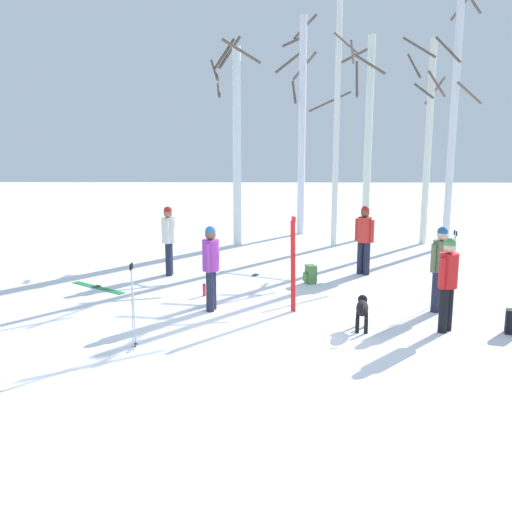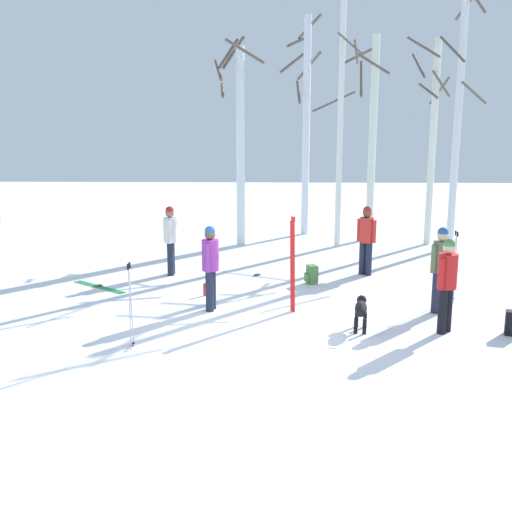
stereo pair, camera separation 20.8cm
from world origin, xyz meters
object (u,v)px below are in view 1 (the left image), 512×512
person_3 (211,263)px  water_bottle_0 (204,290)px  person_4 (364,236)px  ski_pair_planted_0 (293,265)px  birch_tree_5 (428,137)px  ski_poles_1 (133,304)px  person_2 (169,236)px  birch_tree_3 (337,124)px  dog (362,309)px  birch_tree_2 (301,122)px  person_0 (441,263)px  birch_tree_6 (454,119)px  backpack_1 (310,274)px  person_1 (448,279)px  birch_tree_1 (236,139)px  ski_poles_0 (453,263)px  ski_pair_lying_0 (254,275)px  birch_tree_4 (367,135)px  ski_pair_lying_1 (98,287)px

person_3 → water_bottle_0: 1.37m
person_4 → ski_pair_planted_0: size_ratio=0.89×
person_3 → person_4: (3.54, 3.11, 0.00)m
person_4 → birch_tree_5: birch_tree_5 is taller
ski_poles_1 → person_2: bearing=92.2°
birch_tree_3 → dog: bearing=-92.7°
water_bottle_0 → birch_tree_5: 9.35m
ski_pair_planted_0 → birch_tree_2: birch_tree_2 is taller
person_0 → birch_tree_5: 7.74m
birch_tree_2 → birch_tree_6: birch_tree_6 is taller
ski_pair_planted_0 → birch_tree_3: bearing=77.0°
backpack_1 → birch_tree_3: 5.91m
ski_poles_1 → backpack_1: ski_poles_1 is taller
person_1 → birch_tree_1: 9.46m
birch_tree_3 → person_4: bearing=-85.0°
birch_tree_6 → backpack_1: bearing=-135.3°
water_bottle_0 → birch_tree_2: bearing=72.3°
person_2 → ski_poles_0: bearing=-19.0°
person_0 → water_bottle_0: (-4.79, 1.07, -0.85)m
dog → ski_poles_0: 2.96m
ski_pair_lying_0 → birch_tree_6: size_ratio=0.23×
birch_tree_3 → birch_tree_4: (1.13, 1.23, -0.34)m
ski_poles_0 → person_1: bearing=-109.6°
birch_tree_5 → person_1: bearing=-101.4°
ski_pair_planted_0 → person_2: bearing=134.0°
water_bottle_0 → ski_pair_planted_0: bearing=-30.3°
person_3 → birch_tree_3: birch_tree_3 is taller
ski_poles_0 → birch_tree_6: size_ratio=0.19×
ski_poles_1 → birch_tree_2: bearing=73.2°
ski_pair_lying_1 → water_bottle_0: 2.59m
person_0 → dog: bearing=-146.6°
person_3 → ski_pair_planted_0: bearing=-1.8°
birch_tree_3 → water_bottle_0: bearing=-120.9°
ski_pair_lying_1 → birch_tree_4: size_ratio=0.23×
person_0 → ski_poles_0: bearing=58.0°
backpack_1 → birch_tree_5: size_ratio=0.07×
person_3 → ski_poles_0: 5.11m
person_1 → ski_poles_1: bearing=-169.7°
birch_tree_2 → birch_tree_1: bearing=-135.6°
person_2 → water_bottle_0: size_ratio=6.22×
person_0 → ski_poles_0: person_0 is taller
ski_poles_1 → birch_tree_4: 11.91m
person_1 → birch_tree_5: 8.93m
ski_pair_lying_0 → ski_poles_0: size_ratio=1.18×
person_0 → birch_tree_2: birch_tree_2 is taller
person_0 → birch_tree_2: (-2.24, 9.04, 2.79)m
ski_pair_lying_0 → birch_tree_5: (5.23, 4.31, 3.29)m
person_3 → person_4: size_ratio=1.00×
birch_tree_1 → ski_poles_0: bearing=-51.8°
ski_poles_0 → birch_tree_2: birch_tree_2 is taller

